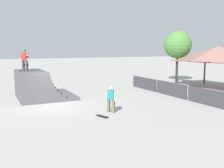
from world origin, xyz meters
name	(u,v)px	position (x,y,z in m)	size (l,w,h in m)	color
ground_plane	(53,107)	(0.00, 0.00, 0.00)	(160.00, 160.00, 0.00)	#A3A09B
quarter_pipe_ramp	(36,86)	(-3.20, -0.41, 0.89)	(4.20, 3.92, 2.06)	#565459
skater_on_deck	(25,58)	(-3.13, -1.15, 2.98)	(0.64, 0.52, 1.60)	#4C4C51
skateboard_on_deck	(22,70)	(-3.71, -1.30, 2.12)	(0.84, 0.53, 0.09)	red
bystander_walking	(111,98)	(2.92, 2.71, 0.85)	(0.57, 0.40, 1.53)	#6B6051
skateboard_on_ground	(102,116)	(3.64, 1.84, 0.06)	(0.83, 0.47, 0.09)	red
barrier_fence	(171,89)	(0.38, 9.13, 0.53)	(10.98, 0.12, 1.05)	#3D3D42
pavilion_shelter	(218,54)	(-0.35, 14.96, 3.16)	(7.49, 4.48, 3.88)	#2D2D33
tree_far_back	(178,45)	(-6.07, 15.30, 4.03)	(2.99, 2.99, 5.55)	brown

